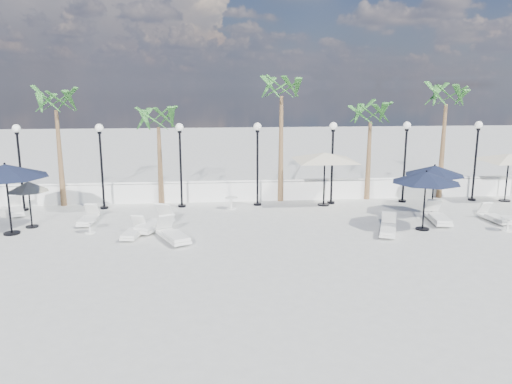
{
  "coord_description": "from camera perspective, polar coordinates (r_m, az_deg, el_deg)",
  "views": [
    {
      "loc": [
        -2.2,
        -16.05,
        5.51
      ],
      "look_at": [
        -0.45,
        2.48,
        1.5
      ],
      "focal_mm": 35.0,
      "sensor_mm": 36.0,
      "label": 1
    }
  ],
  "objects": [
    {
      "name": "ground",
      "position": [
        17.11,
        2.29,
        -6.64
      ],
      "size": [
        100.0,
        100.0,
        0.0
      ],
      "primitive_type": "plane",
      "color": "#A2A29D",
      "rests_on": "ground"
    },
    {
      "name": "balustrade",
      "position": [
        24.19,
        -0.07,
        0.12
      ],
      "size": [
        26.0,
        0.3,
        1.01
      ],
      "color": "silver",
      "rests_on": "ground"
    },
    {
      "name": "lamppost_0",
      "position": [
        24.22,
        -25.46,
        3.82
      ],
      "size": [
        0.36,
        0.36,
        3.84
      ],
      "color": "black",
      "rests_on": "ground"
    },
    {
      "name": "lamppost_1",
      "position": [
        23.25,
        -17.31,
        4.15
      ],
      "size": [
        0.36,
        0.36,
        3.84
      ],
      "color": "black",
      "rests_on": "ground"
    },
    {
      "name": "lamppost_2",
      "position": [
        22.79,
        -8.65,
        4.41
      ],
      "size": [
        0.36,
        0.36,
        3.84
      ],
      "color": "black",
      "rests_on": "ground"
    },
    {
      "name": "lamppost_3",
      "position": [
        22.86,
        0.17,
        4.57
      ],
      "size": [
        0.36,
        0.36,
        3.84
      ],
      "color": "black",
      "rests_on": "ground"
    },
    {
      "name": "lamppost_4",
      "position": [
        23.46,
        8.74,
        4.62
      ],
      "size": [
        0.36,
        0.36,
        3.84
      ],
      "color": "black",
      "rests_on": "ground"
    },
    {
      "name": "lamppost_5",
      "position": [
        24.54,
        16.71,
        4.58
      ],
      "size": [
        0.36,
        0.36,
        3.84
      ],
      "color": "black",
      "rests_on": "ground"
    },
    {
      "name": "lamppost_6",
      "position": [
        26.06,
        23.89,
        4.47
      ],
      "size": [
        0.36,
        0.36,
        3.84
      ],
      "color": "black",
      "rests_on": "ground"
    },
    {
      "name": "palm_0",
      "position": [
        24.34,
        -21.9,
        9.0
      ],
      "size": [
        2.6,
        2.6,
        5.5
      ],
      "color": "brown",
      "rests_on": "ground"
    },
    {
      "name": "palm_1",
      "position": [
        23.53,
        -11.1,
        7.65
      ],
      "size": [
        2.6,
        2.6,
        4.7
      ],
      "color": "brown",
      "rests_on": "ground"
    },
    {
      "name": "palm_2",
      "position": [
        23.6,
        2.94,
        11.18
      ],
      "size": [
        2.6,
        2.6,
        6.1
      ],
      "color": "brown",
      "rests_on": "ground"
    },
    {
      "name": "palm_3",
      "position": [
        24.64,
        12.95,
        8.22
      ],
      "size": [
        2.6,
        2.6,
        4.9
      ],
      "color": "brown",
      "rests_on": "ground"
    },
    {
      "name": "palm_4",
      "position": [
        26.0,
        20.92,
        9.65
      ],
      "size": [
        2.6,
        2.6,
        5.7
      ],
      "color": "brown",
      "rests_on": "ground"
    },
    {
      "name": "lounger_0",
      "position": [
        19.04,
        -13.81,
        -4.39
      ],
      "size": [
        0.8,
        1.7,
        0.61
      ],
      "rotation": [
        0.0,
        0.0,
        -0.17
      ],
      "color": "silver",
      "rests_on": "ground"
    },
    {
      "name": "lounger_1",
      "position": [
        24.01,
        -25.74,
        -1.79
      ],
      "size": [
        1.22,
        1.87,
        0.67
      ],
      "rotation": [
        0.0,
        0.0,
        0.4
      ],
      "color": "silver",
      "rests_on": "ground"
    },
    {
      "name": "lounger_2",
      "position": [
        19.76,
        -11.54,
        -3.49
      ],
      "size": [
        1.5,
        2.2,
        0.79
      ],
      "rotation": [
        0.0,
        0.0,
        -0.43
      ],
      "color": "silver",
      "rests_on": "ground"
    },
    {
      "name": "lounger_3",
      "position": [
        21.35,
        -18.62,
        -2.87
      ],
      "size": [
        0.6,
        1.68,
        0.62
      ],
      "rotation": [
        0.0,
        0.0,
        -0.04
      ],
      "color": "silver",
      "rests_on": "ground"
    },
    {
      "name": "lounger_4",
      "position": [
        18.24,
        -9.47,
        -4.78
      ],
      "size": [
        1.4,
        2.06,
        0.74
      ],
      "rotation": [
        0.0,
        0.0,
        0.43
      ],
      "color": "silver",
      "rests_on": "ground"
    },
    {
      "name": "lounger_5",
      "position": [
        21.66,
        20.07,
        -2.66
      ],
      "size": [
        0.93,
        2.05,
        0.74
      ],
      "rotation": [
        0.0,
        0.0,
        -0.15
      ],
      "color": "silver",
      "rests_on": "ground"
    },
    {
      "name": "lounger_6",
      "position": [
        22.72,
        25.59,
        -2.56
      ],
      "size": [
        0.71,
        1.7,
        0.62
      ],
      "rotation": [
        0.0,
        0.0,
        0.1
      ],
      "color": "silver",
      "rests_on": "ground"
    },
    {
      "name": "lounger_7",
      "position": [
        19.44,
        14.85,
        -4.05
      ],
      "size": [
        1.17,
        1.84,
        0.66
      ],
      "rotation": [
        0.0,
        0.0,
        -0.38
      ],
      "color": "silver",
      "rests_on": "ground"
    },
    {
      "name": "side_table_0",
      "position": [
        19.93,
        -18.48,
        -3.63
      ],
      "size": [
        0.52,
        0.52,
        0.5
      ],
      "color": "silver",
      "rests_on": "ground"
    },
    {
      "name": "side_table_1",
      "position": [
        22.54,
        -2.83,
        -1.15
      ],
      "size": [
        0.56,
        0.56,
        0.54
      ],
      "color": "silver",
      "rests_on": "ground"
    },
    {
      "name": "side_table_2",
      "position": [
        21.47,
        26.85,
        -3.12
      ],
      "size": [
        0.58,
        0.58,
        0.56
      ],
      "color": "silver",
      "rests_on": "ground"
    },
    {
      "name": "parasol_navy_left",
      "position": [
        20.5,
        -26.73,
        2.14
      ],
      "size": [
        3.09,
        3.09,
        2.73
      ],
      "color": "black",
      "rests_on": "ground"
    },
    {
      "name": "parasol_navy_mid",
      "position": [
        22.32,
        19.73,
        2.32
      ],
      "size": [
        2.51,
        2.51,
        2.25
      ],
      "color": "black",
      "rests_on": "ground"
    },
    {
      "name": "parasol_navy_right",
      "position": [
        20.04,
        18.87,
        1.57
      ],
      "size": [
        2.61,
        2.61,
        2.34
      ],
      "color": "black",
      "rests_on": "ground"
    },
    {
      "name": "parasol_cream_sq_a",
      "position": [
        23.07,
        7.89,
        4.45
      ],
      "size": [
        5.42,
        5.42,
        2.66
      ],
      "color": "black",
      "rests_on": "ground"
    },
    {
      "name": "parasol_cream_sq_b",
      "position": [
        26.59,
        26.99,
        3.9
      ],
      "size": [
        4.96,
        4.96,
        2.49
      ],
      "color": "black",
      "rests_on": "ground"
    },
    {
      "name": "parasol_cream_small",
      "position": [
        21.29,
        -24.58,
        0.51
      ],
      "size": [
        1.54,
        1.54,
        1.89
      ],
      "color": "black",
      "rests_on": "ground"
    }
  ]
}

